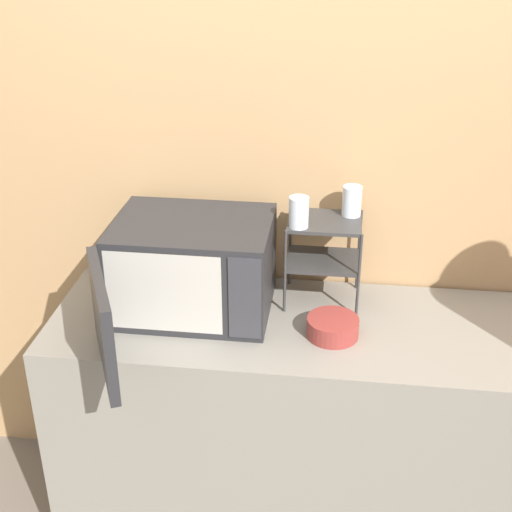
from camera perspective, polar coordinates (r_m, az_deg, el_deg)
name	(u,v)px	position (r m, az deg, el deg)	size (l,w,h in m)	color
wall_back	(311,171)	(2.49, 4.41, 6.76)	(8.00, 0.06, 2.60)	tan
counter	(297,428)	(2.63, 3.31, -13.61)	(1.67, 0.59, 0.89)	gray
microwave	(189,269)	(2.36, -5.36, -1.02)	(0.54, 0.76, 0.32)	#262628
dish_rack	(324,243)	(2.40, 5.44, 1.01)	(0.25, 0.20, 0.30)	#333333
glass_front_left	(299,212)	(2.29, 3.45, 3.53)	(0.06, 0.06, 0.10)	silver
glass_back_right	(352,201)	(2.39, 7.68, 4.39)	(0.06, 0.06, 0.10)	silver
bowl	(333,327)	(2.29, 6.15, -5.70)	(0.17, 0.17, 0.06)	maroon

